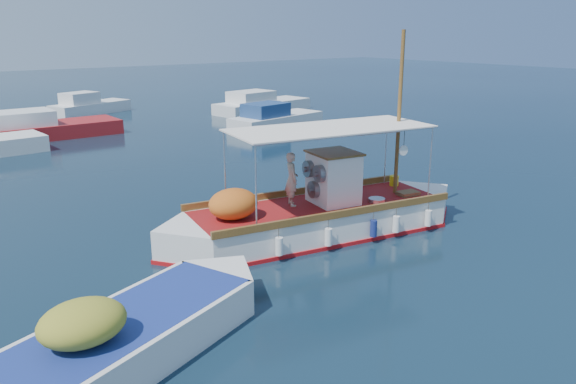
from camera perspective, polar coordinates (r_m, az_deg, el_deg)
ground at (r=16.16m, az=3.01°, el=-5.18°), size 160.00×160.00×0.00m
fishing_caique at (r=16.67m, az=2.95°, el=-2.55°), size 9.83×3.94×6.09m
dinghy at (r=11.06m, az=-16.28°, el=-14.44°), size 6.74×3.72×1.76m
bg_boat_n at (r=34.49m, az=-23.84°, el=5.83°), size 8.04×2.88×1.80m
bg_boat_ne at (r=34.96m, az=-1.41°, el=7.32°), size 6.60×3.26×1.80m
bg_boat_e at (r=41.89m, az=-2.82°, el=8.78°), size 7.93×3.76×1.80m
bg_boat_far_n at (r=43.38m, az=-19.60°, el=8.13°), size 6.11×3.84×1.80m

